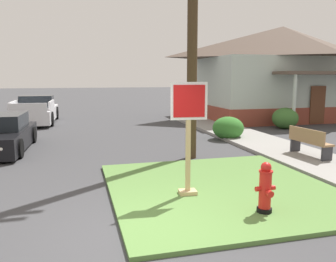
% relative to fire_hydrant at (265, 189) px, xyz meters
% --- Properties ---
extents(ground_plane, '(160.00, 160.00, 0.00)m').
position_rel_fire_hydrant_xyz_m(ground_plane, '(-2.30, -0.23, -0.52)').
color(ground_plane, '#3D3D3F').
extents(grass_corner_patch, '(4.91, 5.15, 0.08)m').
position_rel_fire_hydrant_xyz_m(grass_corner_patch, '(-0.17, 1.59, -0.48)').
color(grass_corner_patch, '#567F3D').
rests_on(grass_corner_patch, ground).
extents(sidewalk_strip, '(2.20, 16.31, 0.12)m').
position_rel_fire_hydrant_xyz_m(sidewalk_strip, '(3.49, 5.67, -0.46)').
color(sidewalk_strip, gray).
rests_on(sidewalk_strip, ground).
extents(fire_hydrant, '(0.38, 0.34, 0.93)m').
position_rel_fire_hydrant_xyz_m(fire_hydrant, '(0.00, 0.00, 0.00)').
color(fire_hydrant, black).
rests_on(fire_hydrant, grass_corner_patch).
extents(stop_sign, '(0.76, 0.31, 2.34)m').
position_rel_fire_hydrant_xyz_m(stop_sign, '(-1.05, 1.28, 0.72)').
color(stop_sign, tan).
rests_on(stop_sign, grass_corner_patch).
extents(manhole_cover, '(0.70, 0.70, 0.02)m').
position_rel_fire_hydrant_xyz_m(manhole_cover, '(-2.24, 2.72, -0.51)').
color(manhole_cover, black).
rests_on(manhole_cover, ground).
extents(parked_sedan_black, '(2.06, 4.39, 1.25)m').
position_rel_fire_hydrant_xyz_m(parked_sedan_black, '(-5.84, 7.49, 0.02)').
color(parked_sedan_black, black).
rests_on(parked_sedan_black, ground).
extents(pickup_truck_white, '(2.23, 5.30, 1.48)m').
position_rel_fire_hydrant_xyz_m(pickup_truck_white, '(-5.45, 14.98, 0.09)').
color(pickup_truck_white, silver).
rests_on(pickup_truck_white, ground).
extents(street_bench, '(0.50, 1.56, 0.85)m').
position_rel_fire_hydrant_xyz_m(street_bench, '(3.60, 3.59, 0.06)').
color(street_bench, '#93704C').
rests_on(street_bench, sidewalk_strip).
extents(corner_house, '(10.69, 8.72, 5.59)m').
position_rel_fire_hydrant_xyz_m(corner_house, '(9.20, 14.00, 2.35)').
color(corner_house, brown).
rests_on(corner_house, ground).
extents(shrub_near_porch, '(1.26, 1.26, 1.04)m').
position_rel_fire_hydrant_xyz_m(shrub_near_porch, '(6.65, 9.48, -0.00)').
color(shrub_near_porch, '#3B6A2D').
rests_on(shrub_near_porch, ground).
extents(shrub_by_curb, '(1.26, 1.26, 0.93)m').
position_rel_fire_hydrant_xyz_m(shrub_by_curb, '(2.68, 7.45, -0.06)').
color(shrub_by_curb, '#327229').
rests_on(shrub_by_curb, ground).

